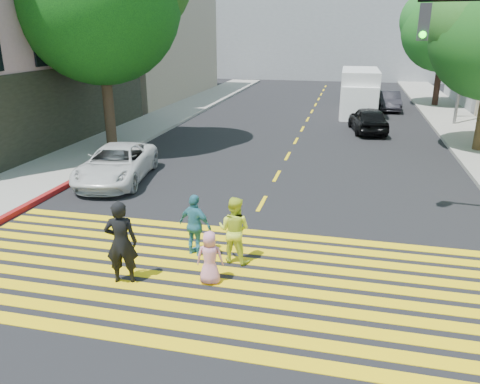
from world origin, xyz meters
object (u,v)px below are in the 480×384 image
(pedestrian_woman, at_px, (234,230))
(silver_car, at_px, (369,94))
(dark_car_near, at_px, (368,119))
(pedestrian_extra, at_px, (195,225))
(pedestrian_child, at_px, (210,258))
(dark_car_parked, at_px, (389,101))
(white_van, at_px, (359,94))
(tree_right_far, at_px, (447,24))
(white_sedan, at_px, (116,164))
(pedestrian_man, at_px, (121,242))

(pedestrian_woman, bearing_deg, silver_car, -88.94)
(dark_car_near, xyz_separation_m, silver_car, (0.33, 10.78, -0.03))
(pedestrian_woman, relative_size, pedestrian_extra, 1.04)
(pedestrian_child, bearing_deg, dark_car_parked, -110.62)
(dark_car_parked, height_order, white_van, white_van)
(pedestrian_child, relative_size, dark_car_near, 0.30)
(white_van, bearing_deg, tree_right_far, 38.37)
(pedestrian_woman, bearing_deg, dark_car_parked, -92.77)
(white_sedan, height_order, silver_car, silver_car)
(tree_right_far, xyz_separation_m, white_sedan, (-13.86, -20.77, -4.90))
(pedestrian_man, relative_size, dark_car_near, 0.46)
(pedestrian_woman, xyz_separation_m, white_sedan, (-5.60, 5.05, -0.17))
(white_sedan, xyz_separation_m, silver_car, (9.30, 21.61, 0.02))
(pedestrian_child, relative_size, pedestrian_extra, 0.78)
(tree_right_far, height_order, pedestrian_woman, tree_right_far)
(dark_car_parked, distance_m, white_van, 3.13)
(pedestrian_man, height_order, pedestrian_child, pedestrian_man)
(pedestrian_man, height_order, white_sedan, pedestrian_man)
(dark_car_near, relative_size, dark_car_parked, 1.04)
(pedestrian_man, height_order, dark_car_parked, pedestrian_man)
(pedestrian_extra, bearing_deg, white_van, -81.55)
(white_van, bearing_deg, dark_car_near, -85.53)
(tree_right_far, xyz_separation_m, white_van, (-5.39, -4.37, -4.20))
(tree_right_far, bearing_deg, pedestrian_man, -110.78)
(white_sedan, bearing_deg, dark_car_parked, 51.12)
(dark_car_parked, bearing_deg, pedestrian_child, -103.82)
(silver_car, distance_m, white_van, 5.32)
(white_sedan, bearing_deg, white_van, 53.23)
(tree_right_far, bearing_deg, pedestrian_extra, -109.78)
(pedestrian_man, distance_m, dark_car_parked, 26.13)
(pedestrian_woman, distance_m, white_sedan, 7.54)
(white_sedan, bearing_deg, pedestrian_child, -58.47)
(dark_car_near, xyz_separation_m, white_van, (-0.50, 5.57, 0.65))
(white_sedan, relative_size, white_van, 0.76)
(pedestrian_extra, bearing_deg, pedestrian_woman, -167.98)
(tree_right_far, relative_size, pedestrian_woman, 5.13)
(pedestrian_child, height_order, dark_car_parked, dark_car_parked)
(pedestrian_extra, height_order, dark_car_parked, pedestrian_extra)
(dark_car_near, bearing_deg, pedestrian_child, 68.67)
(silver_car, relative_size, dark_car_parked, 1.18)
(pedestrian_man, height_order, silver_car, pedestrian_man)
(tree_right_far, xyz_separation_m, dark_car_near, (-4.89, -9.94, -4.85))
(pedestrian_child, xyz_separation_m, dark_car_near, (3.63, 16.97, 0.09))
(white_sedan, relative_size, dark_car_parked, 1.19)
(pedestrian_child, bearing_deg, silver_car, -106.94)
(pedestrian_extra, bearing_deg, pedestrian_man, 73.62)
(pedestrian_child, relative_size, white_van, 0.20)
(pedestrian_man, distance_m, white_sedan, 7.41)
(pedestrian_child, height_order, dark_car_near, dark_car_near)
(pedestrian_man, xyz_separation_m, white_sedan, (-3.51, 6.52, -0.29))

